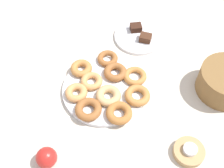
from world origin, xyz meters
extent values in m
plane|color=beige|center=(0.00, 0.00, 0.00)|extent=(2.40, 2.40, 0.00)
cylinder|color=silver|center=(0.00, 0.00, 0.01)|extent=(0.32, 0.32, 0.02)
torus|color=#BC7A3D|center=(-0.08, -0.10, 0.03)|extent=(0.09, 0.09, 0.03)
torus|color=#995B2D|center=(-0.07, 0.04, 0.03)|extent=(0.12, 0.12, 0.03)
torus|color=tan|center=(0.04, -0.10, 0.03)|extent=(0.09, 0.09, 0.03)
torus|color=#AD6B33|center=(0.11, 0.06, 0.03)|extent=(0.13, 0.13, 0.03)
torus|color=tan|center=(-0.02, -0.05, 0.03)|extent=(0.11, 0.11, 0.02)
torus|color=#BC7A3D|center=(0.03, 0.13, 0.03)|extent=(0.09, 0.09, 0.03)
torus|color=#995B2D|center=(-0.14, 0.00, 0.03)|extent=(0.11, 0.11, 0.02)
torus|color=#995B2D|center=(0.11, -0.04, 0.03)|extent=(0.13, 0.13, 0.03)
torus|color=#BC7A3D|center=(-0.06, 0.11, 0.03)|extent=(0.10, 0.10, 0.02)
torus|color=tan|center=(0.04, 0.02, 0.03)|extent=(0.11, 0.11, 0.03)
cylinder|color=silver|center=(-0.30, 0.12, 0.01)|extent=(0.22, 0.22, 0.01)
cube|color=#381E14|center=(-0.33, 0.11, 0.03)|extent=(0.05, 0.06, 0.03)
cube|color=#472819|center=(-0.27, 0.15, 0.03)|extent=(0.05, 0.06, 0.03)
cylinder|color=tan|center=(0.23, 0.30, 0.01)|extent=(0.10, 0.10, 0.02)
cylinder|color=silver|center=(0.23, 0.30, 0.03)|extent=(0.05, 0.05, 0.01)
sphere|color=red|center=(0.29, -0.15, 0.03)|extent=(0.07, 0.07, 0.07)
camera|label=1|loc=(0.61, 0.08, 0.90)|focal=45.82mm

